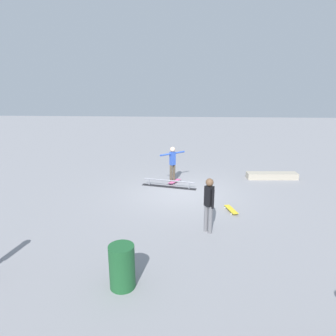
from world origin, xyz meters
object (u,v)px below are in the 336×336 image
skater_main (173,162)px  loose_skateboard_yellow (231,209)px  bystander_black_shirt (209,202)px  skateboard_main (174,181)px  grind_rail (169,184)px  trash_bin (122,267)px  skate_ledge (272,176)px

skater_main → loose_skateboard_yellow: skater_main is taller
bystander_black_shirt → skateboard_main: bearing=151.1°
loose_skateboard_yellow → grind_rail: bearing=-152.2°
skater_main → skateboard_main: 0.89m
bystander_black_shirt → trash_bin: bystander_black_shirt is taller
skate_ledge → loose_skateboard_yellow: size_ratio=2.85×
trash_bin → skateboard_main: bearing=-96.6°
loose_skateboard_yellow → trash_bin: size_ratio=0.83×
skater_main → trash_bin: skater_main is taller
bystander_black_shirt → loose_skateboard_yellow: size_ratio=2.05×
skater_main → loose_skateboard_yellow: size_ratio=2.00×
skateboard_main → trash_bin: bearing=23.5°
skate_ledge → skateboard_main: bearing=11.6°
grind_rail → trash_bin: size_ratio=2.42×
skateboard_main → grind_rail: bearing=8.3°
skate_ledge → bystander_black_shirt: (3.38, 5.50, 0.81)m
skate_ledge → bystander_black_shirt: bystander_black_shirt is taller
skateboard_main → trash_bin: size_ratio=0.79×
grind_rail → loose_skateboard_yellow: grind_rail is taller
grind_rail → skate_ledge: grind_rail is taller
bystander_black_shirt → trash_bin: 3.38m
bystander_black_shirt → trash_bin: size_ratio=1.70×
grind_rail → skateboard_main: size_ratio=3.04×
skateboard_main → bystander_black_shirt: (-1.19, 4.56, 0.88)m
grind_rail → bystander_black_shirt: size_ratio=1.43×
bystander_black_shirt → grind_rail: bearing=156.0°
bystander_black_shirt → skate_ledge: bearing=104.9°
skater_main → loose_skateboard_yellow: (-2.21, 3.08, -0.89)m
grind_rail → bystander_black_shirt: bystander_black_shirt is taller
grind_rail → trash_bin: 6.70m
grind_rail → skater_main: skater_main is taller
skater_main → grind_rail: bearing=38.5°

